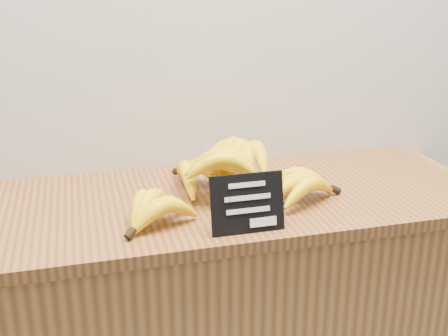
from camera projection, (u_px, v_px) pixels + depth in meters
counter_top at (219, 200)px, 1.43m from camera, size 1.31×0.54×0.03m
chalkboard_sign at (247, 203)px, 1.21m from camera, size 0.16×0.04×0.13m
banana_pile at (226, 177)px, 1.38m from camera, size 0.60×0.36×0.13m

